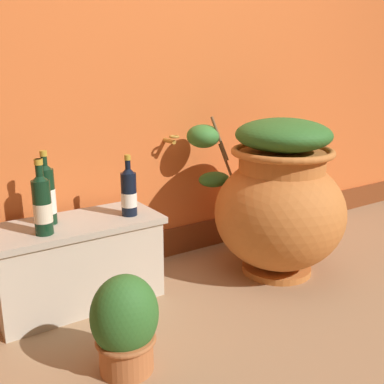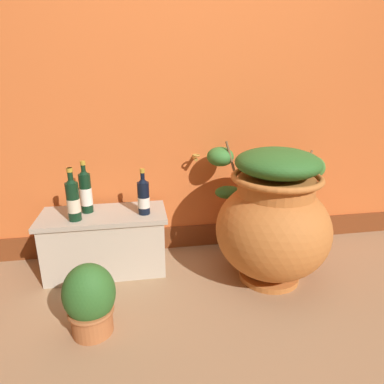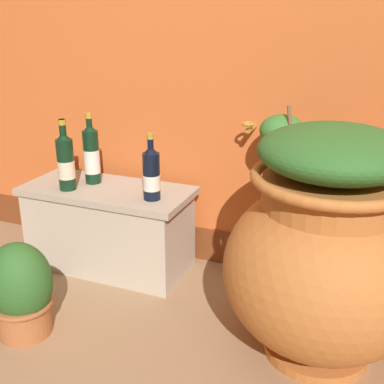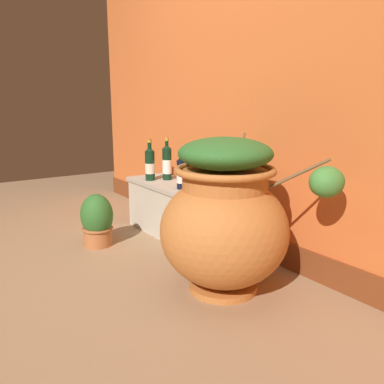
{
  "view_description": "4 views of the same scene",
  "coord_description": "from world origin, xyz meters",
  "px_view_note": "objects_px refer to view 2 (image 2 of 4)",
  "views": [
    {
      "loc": [
        -1.24,
        -1.05,
        1.08
      ],
      "look_at": [
        -0.11,
        0.65,
        0.51
      ],
      "focal_mm": 42.28,
      "sensor_mm": 36.0,
      "label": 1
    },
    {
      "loc": [
        -0.38,
        -1.11,
        1.18
      ],
      "look_at": [
        -0.07,
        0.74,
        0.55
      ],
      "focal_mm": 30.51,
      "sensor_mm": 36.0,
      "label": 2
    },
    {
      "loc": [
        0.54,
        -0.93,
        1.16
      ],
      "look_at": [
        -0.17,
        0.81,
        0.46
      ],
      "focal_mm": 45.48,
      "sensor_mm": 36.0,
      "label": 3
    },
    {
      "loc": [
        1.99,
        -0.71,
        1.01
      ],
      "look_at": [
        -0.05,
        0.7,
        0.45
      ],
      "focal_mm": 37.63,
      "sensor_mm": 36.0,
      "label": 4
    }
  ],
  "objects_px": {
    "wine_bottle_right": "(73,199)",
    "potted_shrub": "(90,300)",
    "terracotta_urn": "(273,218)",
    "wine_bottle_left": "(143,196)",
    "wine_bottle_middle": "(86,191)"
  },
  "relations": [
    {
      "from": "wine_bottle_right",
      "to": "potted_shrub",
      "type": "relative_size",
      "value": 0.86
    },
    {
      "from": "terracotta_urn",
      "to": "wine_bottle_left",
      "type": "distance_m",
      "value": 0.8
    },
    {
      "from": "wine_bottle_left",
      "to": "potted_shrub",
      "type": "relative_size",
      "value": 0.77
    },
    {
      "from": "wine_bottle_left",
      "to": "terracotta_urn",
      "type": "bearing_deg",
      "value": -15.95
    },
    {
      "from": "wine_bottle_middle",
      "to": "wine_bottle_right",
      "type": "distance_m",
      "value": 0.13
    },
    {
      "from": "wine_bottle_left",
      "to": "wine_bottle_middle",
      "type": "distance_m",
      "value": 0.37
    },
    {
      "from": "wine_bottle_right",
      "to": "potted_shrub",
      "type": "bearing_deg",
      "value": -76.27
    },
    {
      "from": "terracotta_urn",
      "to": "wine_bottle_right",
      "type": "xyz_separation_m",
      "value": [
        -1.17,
        0.19,
        0.13
      ]
    },
    {
      "from": "wine_bottle_right",
      "to": "potted_shrub",
      "type": "height_order",
      "value": "wine_bottle_right"
    },
    {
      "from": "wine_bottle_left",
      "to": "potted_shrub",
      "type": "distance_m",
      "value": 0.69
    },
    {
      "from": "wine_bottle_right",
      "to": "wine_bottle_left",
      "type": "bearing_deg",
      "value": 4.45
    },
    {
      "from": "terracotta_urn",
      "to": "wine_bottle_middle",
      "type": "xyz_separation_m",
      "value": [
        -1.12,
        0.31,
        0.13
      ]
    },
    {
      "from": "terracotta_urn",
      "to": "wine_bottle_middle",
      "type": "bearing_deg",
      "value": 164.56
    },
    {
      "from": "wine_bottle_left",
      "to": "wine_bottle_right",
      "type": "xyz_separation_m",
      "value": [
        -0.41,
        -0.03,
        0.02
      ]
    },
    {
      "from": "wine_bottle_left",
      "to": "wine_bottle_middle",
      "type": "relative_size",
      "value": 0.88
    }
  ]
}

